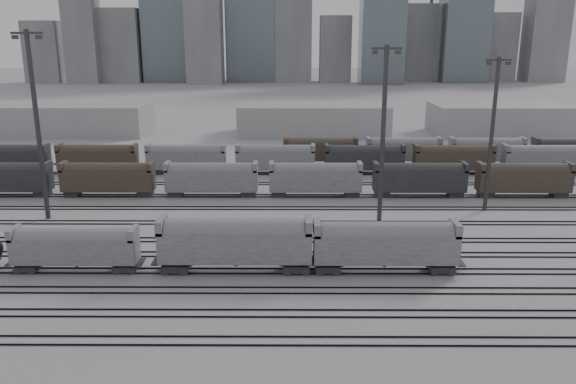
{
  "coord_description": "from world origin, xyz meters",
  "views": [
    {
      "loc": [
        3.97,
        -56.95,
        25.08
      ],
      "look_at": [
        3.57,
        20.03,
        4.0
      ],
      "focal_mm": 35.0,
      "sensor_mm": 36.0,
      "label": 1
    }
  ],
  "objects_px": {
    "hopper_car_c": "(386,242)",
    "light_mast_c": "(383,134)",
    "hopper_car_b": "(235,240)",
    "hopper_car_a": "(75,246)"
  },
  "relations": [
    {
      "from": "light_mast_c",
      "to": "hopper_car_b",
      "type": "bearing_deg",
      "value": -139.13
    },
    {
      "from": "hopper_car_c",
      "to": "light_mast_c",
      "type": "height_order",
      "value": "light_mast_c"
    },
    {
      "from": "hopper_car_a",
      "to": "hopper_car_c",
      "type": "xyz_separation_m",
      "value": [
        34.26,
        0.0,
        0.45
      ]
    },
    {
      "from": "hopper_car_a",
      "to": "hopper_car_b",
      "type": "bearing_deg",
      "value": 0.0
    },
    {
      "from": "hopper_car_a",
      "to": "light_mast_c",
      "type": "relative_size",
      "value": 0.57
    },
    {
      "from": "hopper_car_a",
      "to": "hopper_car_b",
      "type": "relative_size",
      "value": 0.82
    },
    {
      "from": "hopper_car_c",
      "to": "light_mast_c",
      "type": "xyz_separation_m",
      "value": [
        1.81,
        15.84,
        9.43
      ]
    },
    {
      "from": "hopper_car_a",
      "to": "hopper_car_c",
      "type": "relative_size",
      "value": 0.87
    },
    {
      "from": "hopper_car_a",
      "to": "hopper_car_b",
      "type": "height_order",
      "value": "hopper_car_b"
    },
    {
      "from": "hopper_car_b",
      "to": "light_mast_c",
      "type": "distance_m",
      "value": 25.9
    }
  ]
}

